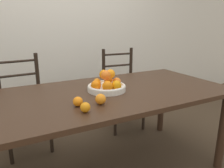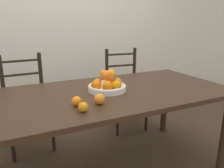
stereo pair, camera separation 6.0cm
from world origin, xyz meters
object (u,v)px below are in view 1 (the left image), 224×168
orange_loose_0 (78,102)px  orange_loose_1 (85,107)px  orange_loose_2 (101,99)px  fruit_bowl (107,85)px  chair_left (24,106)px  chair_right (122,90)px

orange_loose_0 → orange_loose_1: orange_loose_0 is taller
orange_loose_1 → orange_loose_2: 0.16m
fruit_bowl → orange_loose_1: bearing=-133.1°
fruit_bowl → orange_loose_0: fruit_bowl is taller
orange_loose_1 → chair_left: (-0.26, 1.07, -0.31)m
orange_loose_1 → chair_left: bearing=103.7°
orange_loose_0 → orange_loose_1: bearing=-86.6°
fruit_bowl → orange_loose_0: 0.39m
orange_loose_1 → chair_left: chair_left is taller
chair_right → fruit_bowl: bearing=-123.3°
fruit_bowl → orange_loose_0: size_ratio=4.69×
fruit_bowl → chair_left: (-0.57, 0.74, -0.33)m
orange_loose_2 → chair_right: 1.28m
fruit_bowl → chair_right: size_ratio=0.32×
orange_loose_0 → fruit_bowl: bearing=34.4°
orange_loose_0 → chair_right: bearing=46.8°
chair_left → orange_loose_0: bearing=-78.8°
fruit_bowl → orange_loose_1: fruit_bowl is taller
fruit_bowl → orange_loose_0: (-0.32, -0.22, -0.02)m
fruit_bowl → orange_loose_1: (-0.31, -0.34, -0.02)m
chair_left → orange_loose_1: bearing=-80.0°
chair_left → chair_right: same height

